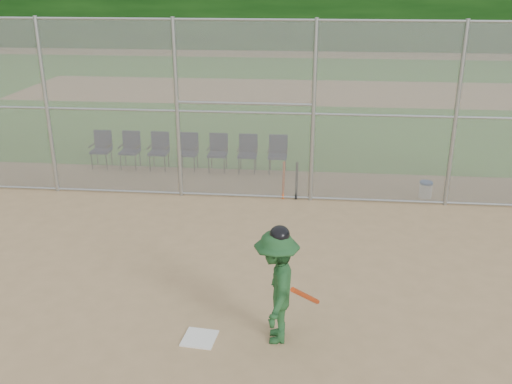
# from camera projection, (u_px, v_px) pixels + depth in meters

# --- Properties ---
(ground) EXTENTS (100.00, 100.00, 0.00)m
(ground) POSITION_uv_depth(u_px,v_px,m) (239.00, 320.00, 8.47)
(ground) COLOR tan
(ground) RESTS_ON ground
(grass_strip) EXTENTS (100.00, 100.00, 0.00)m
(grass_strip) POSITION_uv_depth(u_px,v_px,m) (291.00, 91.00, 25.21)
(grass_strip) COLOR #2F6E21
(grass_strip) RESTS_ON ground
(dirt_patch_far) EXTENTS (24.00, 24.00, 0.00)m
(dirt_patch_far) POSITION_uv_depth(u_px,v_px,m) (291.00, 91.00, 25.21)
(dirt_patch_far) COLOR tan
(dirt_patch_far) RESTS_ON ground
(backstop_fence) EXTENTS (16.09, 0.09, 4.00)m
(backstop_fence) POSITION_uv_depth(u_px,v_px,m) (267.00, 110.00, 12.38)
(backstop_fence) COLOR gray
(backstop_fence) RESTS_ON ground
(home_plate) EXTENTS (0.50, 0.50, 0.02)m
(home_plate) POSITION_uv_depth(u_px,v_px,m) (200.00, 338.00, 8.04)
(home_plate) COLOR white
(home_plate) RESTS_ON ground
(batter_at_plate) EXTENTS (0.92, 1.27, 1.74)m
(batter_at_plate) POSITION_uv_depth(u_px,v_px,m) (276.00, 286.00, 7.76)
(batter_at_plate) COLOR #1D4A24
(batter_at_plate) RESTS_ON ground
(water_cooler) EXTENTS (0.30, 0.30, 0.38)m
(water_cooler) POSITION_uv_depth(u_px,v_px,m) (426.00, 190.00, 13.11)
(water_cooler) COLOR white
(water_cooler) RESTS_ON ground
(spare_bats) EXTENTS (0.36, 0.35, 0.83)m
(spare_bats) POSITION_uv_depth(u_px,v_px,m) (290.00, 180.00, 13.04)
(spare_bats) COLOR #D84C14
(spare_bats) RESTS_ON ground
(chair_0) EXTENTS (0.54, 0.52, 0.96)m
(chair_0) POSITION_uv_depth(u_px,v_px,m) (101.00, 150.00, 15.08)
(chair_0) COLOR #0E1736
(chair_0) RESTS_ON ground
(chair_1) EXTENTS (0.54, 0.52, 0.96)m
(chair_1) POSITION_uv_depth(u_px,v_px,m) (130.00, 151.00, 15.01)
(chair_1) COLOR #0E1736
(chair_1) RESTS_ON ground
(chair_2) EXTENTS (0.54, 0.52, 0.96)m
(chair_2) POSITION_uv_depth(u_px,v_px,m) (159.00, 152.00, 14.94)
(chair_2) COLOR #0E1736
(chair_2) RESTS_ON ground
(chair_3) EXTENTS (0.54, 0.52, 0.96)m
(chair_3) POSITION_uv_depth(u_px,v_px,m) (188.00, 152.00, 14.87)
(chair_3) COLOR #0E1736
(chair_3) RESTS_ON ground
(chair_4) EXTENTS (0.54, 0.52, 0.96)m
(chair_4) POSITION_uv_depth(u_px,v_px,m) (218.00, 153.00, 14.79)
(chair_4) COLOR #0E1736
(chair_4) RESTS_ON ground
(chair_5) EXTENTS (0.54, 0.52, 0.96)m
(chair_5) POSITION_uv_depth(u_px,v_px,m) (247.00, 154.00, 14.72)
(chair_5) COLOR #0E1736
(chair_5) RESTS_ON ground
(chair_6) EXTENTS (0.54, 0.52, 0.96)m
(chair_6) POSITION_uv_depth(u_px,v_px,m) (278.00, 155.00, 14.65)
(chair_6) COLOR #0E1736
(chair_6) RESTS_ON ground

